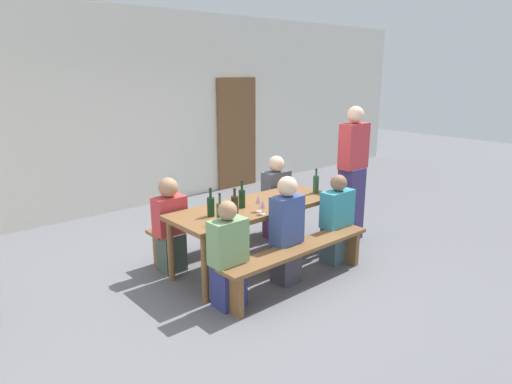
{
  "coord_description": "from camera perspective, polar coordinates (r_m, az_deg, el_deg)",
  "views": [
    {
      "loc": [
        -3.23,
        -3.69,
        2.24
      ],
      "look_at": [
        0.0,
        0.0,
        0.9
      ],
      "focal_mm": 31.5,
      "sensor_mm": 36.0,
      "label": 1
    }
  ],
  "objects": [
    {
      "name": "wine_bottle_0",
      "position": [
        4.5,
        -4.59,
        -2.61
      ],
      "size": [
        0.07,
        0.07,
        0.31
      ],
      "color": "#234C2D",
      "rests_on": "tasting_table"
    },
    {
      "name": "tasting_table",
      "position": [
        5.15,
        0.0,
        -2.48
      ],
      "size": [
        2.06,
        0.76,
        0.75
      ],
      "color": "brown",
      "rests_on": "ground"
    },
    {
      "name": "bench_far",
      "position": [
        5.75,
        -4.49,
        -3.9
      ],
      "size": [
        1.96,
        0.3,
        0.45
      ],
      "color": "brown",
      "rests_on": "ground"
    },
    {
      "name": "wine_bottle_1",
      "position": [
        4.99,
        -1.8,
        -0.77
      ],
      "size": [
        0.08,
        0.08,
        0.31
      ],
      "color": "#143319",
      "rests_on": "tasting_table"
    },
    {
      "name": "back_wall",
      "position": [
        7.64,
        -16.27,
        9.87
      ],
      "size": [
        14.0,
        0.2,
        3.2
      ],
      "primitive_type": "cube",
      "color": "silver",
      "rests_on": "ground"
    },
    {
      "name": "wooden_door",
      "position": [
        8.74,
        -2.43,
        7.43
      ],
      "size": [
        0.9,
        0.06,
        2.1
      ],
      "primitive_type": "cube",
      "color": "brown",
      "rests_on": "ground"
    },
    {
      "name": "wine_bottle_4",
      "position": [
        5.63,
        7.62,
        1.03
      ],
      "size": [
        0.07,
        0.07,
        0.31
      ],
      "color": "#234C2D",
      "rests_on": "tasting_table"
    },
    {
      "name": "seated_guest_near_2",
      "position": [
        5.42,
        10.2,
        -3.72
      ],
      "size": [
        0.41,
        0.24,
        1.07
      ],
      "rotation": [
        0.0,
        0.0,
        1.57
      ],
      "color": "#3E5862",
      "rests_on": "ground"
    },
    {
      "name": "wine_glass_0",
      "position": [
        4.84,
        0.32,
        -1.0
      ],
      "size": [
        0.07,
        0.07,
        0.19
      ],
      "color": "silver",
      "rests_on": "tasting_table"
    },
    {
      "name": "seated_guest_far_0",
      "position": [
        5.15,
        -10.83,
        -4.36
      ],
      "size": [
        0.36,
        0.24,
        1.1
      ],
      "rotation": [
        0.0,
        0.0,
        -1.57
      ],
      "color": "#3F4E46",
      "rests_on": "ground"
    },
    {
      "name": "wine_glass_2",
      "position": [
        5.49,
        4.63,
        0.86
      ],
      "size": [
        0.08,
        0.08,
        0.18
      ],
      "color": "silver",
      "rests_on": "tasting_table"
    },
    {
      "name": "wine_glass_1",
      "position": [
        4.76,
        0.86,
        -1.6
      ],
      "size": [
        0.06,
        0.06,
        0.16
      ],
      "color": "silver",
      "rests_on": "tasting_table"
    },
    {
      "name": "ground_plane",
      "position": [
        5.39,
        0.0,
        -9.26
      ],
      "size": [
        24.0,
        24.0,
        0.0
      ],
      "primitive_type": "plane",
      "color": "slate"
    },
    {
      "name": "bench_near",
      "position": [
        4.8,
        5.42,
        -7.91
      ],
      "size": [
        1.96,
        0.3,
        0.45
      ],
      "color": "brown",
      "rests_on": "ground"
    },
    {
      "name": "seated_guest_near_0",
      "position": [
        4.34,
        -3.54,
        -8.35
      ],
      "size": [
        0.37,
        0.24,
        1.07
      ],
      "rotation": [
        0.0,
        0.0,
        1.57
      ],
      "color": "navy",
      "rests_on": "ground"
    },
    {
      "name": "wine_bottle_2",
      "position": [
        4.72,
        -5.78,
        -1.78
      ],
      "size": [
        0.08,
        0.08,
        0.31
      ],
      "color": "#143319",
      "rests_on": "tasting_table"
    },
    {
      "name": "wine_bottle_3",
      "position": [
        4.76,
        -2.72,
        -1.64
      ],
      "size": [
        0.08,
        0.08,
        0.29
      ],
      "color": "#332814",
      "rests_on": "tasting_table"
    },
    {
      "name": "seated_guest_near_1",
      "position": [
        4.79,
        3.9,
        -5.1
      ],
      "size": [
        0.34,
        0.24,
        1.18
      ],
      "rotation": [
        0.0,
        0.0,
        1.57
      ],
      "color": "#3E3B46",
      "rests_on": "ground"
    },
    {
      "name": "standing_host",
      "position": [
        6.09,
        12.11,
        2.01
      ],
      "size": [
        0.4,
        0.24,
        1.79
      ],
      "rotation": [
        0.0,
        0.0,
        3.14
      ],
      "color": "#3B3166",
      "rests_on": "ground"
    },
    {
      "name": "seated_guest_far_1",
      "position": [
        6.1,
        2.56,
        -0.88
      ],
      "size": [
        0.38,
        0.24,
        1.14
      ],
      "rotation": [
        0.0,
        0.0,
        -1.57
      ],
      "color": "#4D2856",
      "rests_on": "ground"
    }
  ]
}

